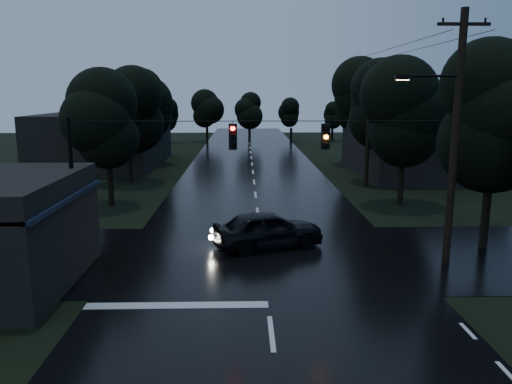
{
  "coord_description": "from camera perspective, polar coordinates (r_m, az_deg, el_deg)",
  "views": [
    {
      "loc": [
        -0.77,
        -8.35,
        6.87
      ],
      "look_at": [
        -0.23,
        14.2,
        2.37
      ],
      "focal_mm": 35.0,
      "sensor_mm": 36.0,
      "label": 1
    }
  ],
  "objects": [
    {
      "name": "building_far_right",
      "position": [
        45.1,
        17.81,
        4.79
      ],
      "size": [
        10.0,
        14.0,
        4.4
      ],
      "primitive_type": "cube",
      "color": "black",
      "rests_on": "ground"
    },
    {
      "name": "cross_street",
      "position": [
        21.49,
        0.75,
        -7.37
      ],
      "size": [
        60.0,
        9.0,
        0.02
      ],
      "primitive_type": "cube",
      "color": "black",
      "rests_on": "ground"
    },
    {
      "name": "main_road",
      "position": [
        38.97,
        -0.22,
        1.12
      ],
      "size": [
        12.0,
        120.0,
        0.02
      ],
      "primitive_type": "cube",
      "color": "black",
      "rests_on": "ground"
    },
    {
      "name": "span_signals",
      "position": [
        19.46,
        2.55,
        6.47
      ],
      "size": [
        15.0,
        0.37,
        1.12
      ],
      "color": "black",
      "rests_on": "ground"
    },
    {
      "name": "tree_right_a",
      "position": [
        31.91,
        16.64,
        8.56
      ],
      "size": [
        4.2,
        4.2,
        8.85
      ],
      "color": "black",
      "rests_on": "ground"
    },
    {
      "name": "tree_left_c",
      "position": [
        49.27,
        -12.61,
        9.98
      ],
      "size": [
        4.48,
        4.48,
        9.44
      ],
      "color": "black",
      "rests_on": "ground"
    },
    {
      "name": "tree_corner_near",
      "position": [
        23.93,
        25.64,
        8.08
      ],
      "size": [
        4.48,
        4.48,
        9.44
      ],
      "color": "black",
      "rests_on": "ground"
    },
    {
      "name": "utility_pole_far",
      "position": [
        37.59,
        12.67,
        6.43
      ],
      "size": [
        2.0,
        0.3,
        7.5
      ],
      "color": "black",
      "rests_on": "ground"
    },
    {
      "name": "car",
      "position": [
        22.47,
        1.38,
        -4.28
      ],
      "size": [
        5.35,
        3.45,
        1.69
      ],
      "primitive_type": "imported",
      "rotation": [
        0.0,
        0.0,
        1.89
      ],
      "color": "black",
      "rests_on": "ground"
    },
    {
      "name": "building_far_left",
      "position": [
        50.32,
        -16.7,
        5.81
      ],
      "size": [
        10.0,
        16.0,
        5.0
      ],
      "primitive_type": "cube",
      "color": "black",
      "rests_on": "ground"
    },
    {
      "name": "anchor_pole_left",
      "position": [
        20.85,
        -20.18,
        -0.12
      ],
      "size": [
        0.18,
        0.18,
        6.0
      ],
      "primitive_type": "cylinder",
      "color": "black",
      "rests_on": "ground"
    },
    {
      "name": "tree_right_b",
      "position": [
        39.74,
        13.95,
        9.68
      ],
      "size": [
        4.48,
        4.48,
        9.44
      ],
      "color": "black",
      "rests_on": "ground"
    },
    {
      "name": "tree_left_a",
      "position": [
        31.49,
        -16.69,
        7.84
      ],
      "size": [
        3.92,
        3.92,
        8.26
      ],
      "color": "black",
      "rests_on": "ground"
    },
    {
      "name": "utility_pole_main",
      "position": [
        21.07,
        21.6,
        6.1
      ],
      "size": [
        3.5,
        0.3,
        10.0
      ],
      "color": "black",
      "rests_on": "ground"
    },
    {
      "name": "tree_right_c",
      "position": [
        49.58,
        11.6,
        10.46
      ],
      "size": [
        4.76,
        4.76,
        10.03
      ],
      "color": "black",
      "rests_on": "ground"
    },
    {
      "name": "tree_left_b",
      "position": [
        39.38,
        -14.52,
        9.09
      ],
      "size": [
        4.2,
        4.2,
        8.85
      ],
      "color": "black",
      "rests_on": "ground"
    }
  ]
}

